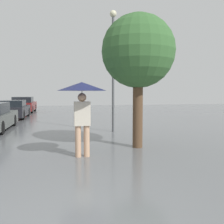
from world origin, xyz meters
TOP-DOWN VIEW (x-y plane):
  - pedestrian at (0.51, 3.67)m, footprint 1.27×1.27m
  - parked_car_third at (-3.16, 14.51)m, footprint 1.70×3.90m
  - parked_car_farthest at (-3.25, 19.60)m, footprint 1.79×3.99m
  - tree at (2.27, 4.48)m, footprint 2.22×2.22m
  - street_lamp at (2.16, 7.68)m, footprint 0.29×0.29m

SIDE VIEW (x-z plane):
  - parked_car_third at x=-3.16m, z-range -0.03..1.16m
  - parked_car_farthest at x=-3.25m, z-range -0.04..1.28m
  - pedestrian at x=0.51m, z-range 0.65..2.61m
  - tree at x=2.27m, z-range 0.88..4.93m
  - street_lamp at x=2.16m, z-range 0.69..5.82m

